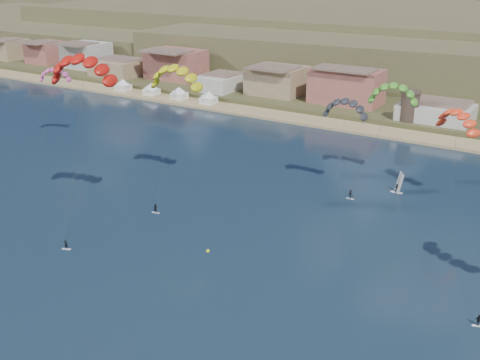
% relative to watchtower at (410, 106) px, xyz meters
% --- Properties ---
extents(ground, '(2400.00, 2400.00, 0.00)m').
position_rel_watchtower_xyz_m(ground, '(-5.00, -114.00, -6.37)').
color(ground, black).
rests_on(ground, ground).
extents(beach, '(2200.00, 12.00, 0.90)m').
position_rel_watchtower_xyz_m(beach, '(-5.00, -8.00, -6.12)').
color(beach, tan).
rests_on(beach, ground).
extents(town, '(400.00, 24.00, 12.00)m').
position_rel_watchtower_xyz_m(town, '(-45.00, 8.00, 1.63)').
color(town, beige).
rests_on(town, ground).
extents(watchtower, '(5.82, 5.82, 8.60)m').
position_rel_watchtower_xyz_m(watchtower, '(0.00, 0.00, 0.00)').
color(watchtower, '#47382D').
rests_on(watchtower, ground).
extents(beach_tents, '(43.40, 6.40, 5.00)m').
position_rel_watchtower_xyz_m(beach_tents, '(-81.25, -8.00, -2.66)').
color(beach_tents, white).
rests_on(beach_tents, ground).
extents(kitesurfer_red, '(13.05, 15.73, 31.92)m').
position_rel_watchtower_xyz_m(kitesurfer_red, '(-30.23, -91.55, 22.28)').
color(kitesurfer_red, silver).
rests_on(kitesurfer_red, ground).
extents(kitesurfer_yellow, '(12.02, 16.14, 27.87)m').
position_rel_watchtower_xyz_m(kitesurfer_yellow, '(-27.08, -70.48, 17.68)').
color(kitesurfer_yellow, silver).
rests_on(kitesurfer_yellow, ground).
extents(kitesurfer_green, '(11.05, 15.83, 23.71)m').
position_rel_watchtower_xyz_m(kitesurfer_green, '(8.55, -44.93, 13.60)').
color(kitesurfer_green, silver).
rests_on(kitesurfer_green, ground).
extents(distant_kite_pink, '(8.87, 7.59, 20.73)m').
position_rel_watchtower_xyz_m(distant_kite_pink, '(-73.98, -60.10, 11.67)').
color(distant_kite_pink, '#262626').
rests_on(distant_kite_pink, ground).
extents(distant_kite_dark, '(9.68, 6.37, 21.32)m').
position_rel_watchtower_xyz_m(distant_kite_dark, '(2.58, -55.22, 12.07)').
color(distant_kite_dark, '#262626').
rests_on(distant_kite_dark, ground).
extents(distant_kite_orange, '(10.63, 8.70, 20.19)m').
position_rel_watchtower_xyz_m(distant_kite_orange, '(22.21, -47.11, 10.64)').
color(distant_kite_orange, '#262626').
rests_on(distant_kite_orange, ground).
extents(windsurfer, '(2.45, 2.65, 4.33)m').
position_rel_watchtower_xyz_m(windsurfer, '(12.69, -49.08, -4.99)').
color(windsurfer, silver).
rests_on(windsurfer, ground).
extents(buoy, '(0.60, 0.60, 0.60)m').
position_rel_watchtower_xyz_m(buoy, '(-5.86, -90.68, -6.27)').
color(buoy, yellow).
rests_on(buoy, ground).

